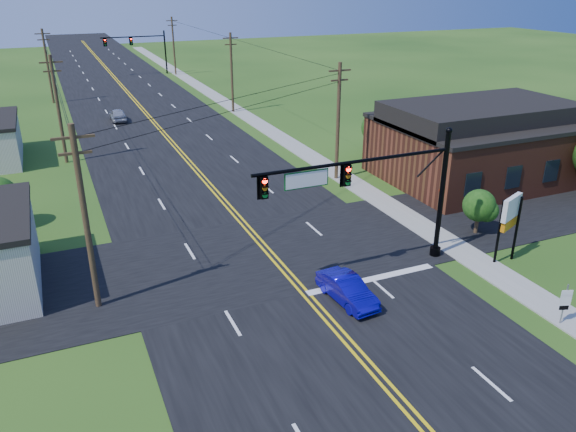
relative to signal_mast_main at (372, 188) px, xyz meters
name	(u,v)px	position (x,y,z in m)	size (l,w,h in m)	color
ground	(376,380)	(-4.34, -8.00, -4.75)	(260.00, 260.00, 0.00)	#1E4212
road_main	(147,116)	(-4.34, 42.00, -4.73)	(16.00, 220.00, 0.04)	black
road_cross	(266,253)	(-4.34, 4.00, -4.73)	(70.00, 10.00, 0.04)	black
sidewalk	(263,126)	(6.16, 32.00, -4.71)	(2.00, 160.00, 0.08)	gray
signal_mast_main	(372,188)	(0.00, 0.00, 0.00)	(11.30, 0.60, 7.48)	black
signal_mast_far	(138,46)	(0.10, 72.00, -0.20)	(10.98, 0.60, 7.48)	black
brick_building	(477,149)	(15.66, 10.00, -2.40)	(14.20, 11.20, 4.70)	#5D2A1A
utility_pole_left_a	(85,217)	(-13.84, 2.00, -0.03)	(1.80, 0.28, 9.00)	#392B1A
utility_pole_left_b	(58,108)	(-13.84, 27.00, -0.03)	(1.80, 0.28, 9.00)	#392B1A
utility_pole_left_c	(48,65)	(-13.84, 54.00, -0.03)	(1.80, 0.28, 9.00)	#392B1A
utility_pole_right_a	(338,120)	(5.46, 14.00, -0.03)	(1.80, 0.28, 9.00)	#392B1A
utility_pole_right_b	(232,71)	(5.46, 40.00, -0.03)	(1.80, 0.28, 9.00)	#392B1A
utility_pole_right_c	(174,45)	(5.46, 70.00, -0.03)	(1.80, 0.28, 9.00)	#392B1A
tree_right_back	(379,128)	(11.66, 18.00, -2.15)	(3.00, 3.00, 4.10)	#392B1A
shrub_corner	(479,206)	(8.66, 1.50, -2.90)	(2.00, 2.00, 2.86)	#392B1A
blue_car	(347,290)	(-2.58, -2.37, -4.12)	(1.34, 3.84, 1.26)	#0C0694
distant_car	(118,115)	(-7.66, 40.73, -4.07)	(1.61, 4.01, 1.37)	#ABABB0
route_sign	(565,302)	(5.45, -8.02, -3.52)	(0.51, 0.20, 2.11)	slate
stop_sign	(444,193)	(8.66, 4.85, -3.26)	(0.69, 0.33, 2.07)	slate
pylon_sign	(511,215)	(7.55, -2.09, -1.92)	(1.83, 1.01, 3.88)	black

